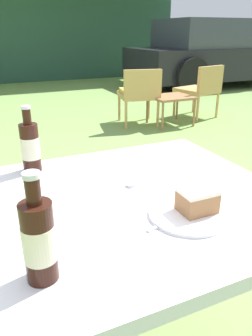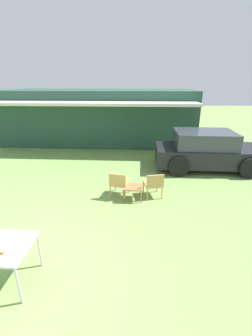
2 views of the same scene
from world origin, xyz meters
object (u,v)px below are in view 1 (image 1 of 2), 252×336
wicker_chair_cushioned (139,92)px  cake_on_plate (193,207)px  wicker_chair_plain (201,88)px  parked_car (213,54)px  cola_bottle_near (30,146)px  cola_bottle_far (39,240)px  patio_table (139,215)px  garden_side_table (171,99)px

wicker_chair_cushioned → cake_on_plate: (-1.50, -3.31, 0.32)m
wicker_chair_plain → cake_on_plate: size_ratio=3.56×
parked_car → cola_bottle_near: (-4.95, -5.28, 0.13)m
wicker_chair_plain → cola_bottle_near: cola_bottle_near is taller
parked_car → cola_bottle_far: size_ratio=16.99×
parked_car → patio_table: (-4.69, -5.61, -0.03)m
wicker_chair_cushioned → cake_on_plate: 3.65m
cake_on_plate → parked_car: bearing=51.4°
wicker_chair_plain → cola_bottle_near: 3.99m
patio_table → cake_on_plate: bearing=-65.0°
garden_side_table → cake_on_plate: cake_on_plate is taller
patio_table → cola_bottle_near: 0.45m
parked_car → wicker_chair_cushioned: bearing=-141.0°
parked_car → garden_side_table: parked_car is taller
patio_table → cola_bottle_near: cola_bottle_near is taller
wicker_chair_cushioned → cola_bottle_near: bearing=69.1°
parked_car → wicker_chair_plain: size_ratio=5.22×
patio_table → cake_on_plate: (0.08, -0.16, 0.09)m
wicker_chair_cushioned → parked_car: bearing=-129.5°
garden_side_table → wicker_chair_cushioned: bearing=155.4°
wicker_chair_plain → cola_bottle_far: bearing=36.0°
parked_car → patio_table: 7.31m
wicker_chair_cushioned → garden_side_table: wicker_chair_cushioned is taller
wicker_chair_cushioned → garden_side_table: size_ratio=1.40×
garden_side_table → cake_on_plate: bearing=-121.1°
wicker_chair_plain → cola_bottle_far: (-2.90, -3.37, 0.39)m
garden_side_table → cola_bottle_near: bearing=-130.1°
cake_on_plate → cola_bottle_far: cola_bottle_far is taller
cola_bottle_near → garden_side_table: bearing=49.9°
wicker_chair_plain → garden_side_table: size_ratio=1.40×
wicker_chair_cushioned → patio_table: (-1.57, -3.15, 0.22)m
parked_car → patio_table: bearing=-129.2°
cake_on_plate → cola_bottle_near: (-0.34, 0.49, 0.07)m
wicker_chair_cushioned → patio_table: wicker_chair_cushioned is taller
parked_car → patio_table: size_ratio=4.51×
wicker_chair_plain → patio_table: 4.05m
cola_bottle_far → cola_bottle_near: bearing=82.3°
garden_side_table → cola_bottle_near: (-2.22, -2.64, 0.48)m
cake_on_plate → wicker_chair_cushioned: bearing=65.6°
parked_car → wicker_chair_plain: 3.28m
cake_on_plate → patio_table: bearing=115.0°
wicker_chair_plain → cola_bottle_far: 4.46m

